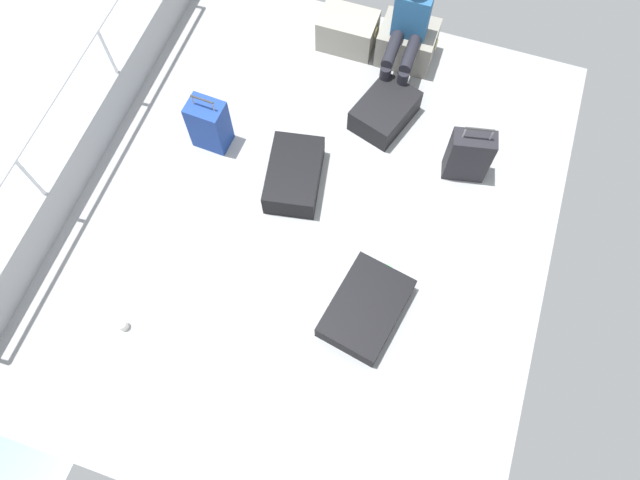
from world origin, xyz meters
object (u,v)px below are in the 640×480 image
(cargo_crate_0, at_px, (348,31))
(suitcase_1, at_px, (469,156))
(passenger_seated, at_px, (408,29))
(suitcase_2, at_px, (209,125))
(suitcase_4, at_px, (294,175))
(paper_cup, at_px, (123,325))
(suitcase_0, at_px, (366,308))
(cargo_crate_1, at_px, (407,43))
(suitcase_3, at_px, (385,111))

(cargo_crate_0, xyz_separation_m, suitcase_1, (1.53, -1.16, 0.11))
(passenger_seated, xyz_separation_m, suitcase_2, (-1.51, -1.44, -0.31))
(suitcase_4, bearing_deg, paper_cup, -116.77)
(suitcase_4, bearing_deg, passenger_seated, 69.89)
(cargo_crate_0, relative_size, suitcase_0, 0.69)
(cargo_crate_1, relative_size, suitcase_0, 0.67)
(suitcase_0, bearing_deg, suitcase_3, 101.64)
(passenger_seated, xyz_separation_m, suitcase_4, (-0.60, -1.63, -0.45))
(paper_cup, bearing_deg, suitcase_4, 63.23)
(cargo_crate_0, distance_m, passenger_seated, 0.76)
(suitcase_2, distance_m, paper_cup, 2.01)
(suitcase_1, bearing_deg, passenger_seated, 131.63)
(suitcase_4, bearing_deg, cargo_crate_1, 71.80)
(suitcase_3, bearing_deg, passenger_seated, 90.80)
(suitcase_3, height_order, suitcase_4, suitcase_3)
(suitcase_3, xyz_separation_m, paper_cup, (-1.52, -2.78, -0.09))
(suitcase_2, bearing_deg, cargo_crate_1, 47.13)
(cargo_crate_0, bearing_deg, suitcase_1, -37.27)
(suitcase_3, distance_m, suitcase_4, 1.14)
(suitcase_1, bearing_deg, paper_cup, -134.71)
(cargo_crate_0, height_order, suitcase_1, suitcase_1)
(cargo_crate_0, distance_m, suitcase_2, 1.82)
(suitcase_2, bearing_deg, suitcase_0, -31.97)
(suitcase_0, distance_m, suitcase_4, 1.44)
(cargo_crate_0, height_order, suitcase_0, cargo_crate_0)
(suitcase_2, height_order, paper_cup, suitcase_2)
(passenger_seated, bearing_deg, suitcase_3, -89.20)
(suitcase_0, relative_size, suitcase_1, 1.23)
(passenger_seated, distance_m, suitcase_3, 0.80)
(cargo_crate_0, xyz_separation_m, suitcase_4, (0.04, -1.78, -0.05))
(suitcase_2, xyz_separation_m, paper_cup, (0.00, -2.00, -0.23))
(cargo_crate_0, distance_m, suitcase_4, 1.78)
(paper_cup, bearing_deg, cargo_crate_0, 76.31)
(passenger_seated, relative_size, suitcase_2, 1.65)
(suitcase_0, height_order, suitcase_4, suitcase_4)
(suitcase_1, xyz_separation_m, suitcase_3, (-0.89, 0.35, -0.16))
(cargo_crate_0, relative_size, paper_cup, 6.18)
(suitcase_0, distance_m, suitcase_3, 2.03)
(passenger_seated, distance_m, paper_cup, 3.79)
(cargo_crate_0, bearing_deg, suitcase_0, -69.41)
(suitcase_4, bearing_deg, suitcase_3, 58.03)
(cargo_crate_0, height_order, suitcase_4, cargo_crate_0)
(cargo_crate_0, bearing_deg, suitcase_4, -88.77)
(cargo_crate_0, bearing_deg, cargo_crate_1, 2.62)
(passenger_seated, bearing_deg, suitcase_0, -81.00)
(cargo_crate_0, height_order, suitcase_3, cargo_crate_0)
(passenger_seated, height_order, suitcase_1, passenger_seated)
(suitcase_0, relative_size, paper_cup, 8.96)
(suitcase_4, distance_m, paper_cup, 2.03)
(cargo_crate_1, distance_m, suitcase_3, 0.84)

